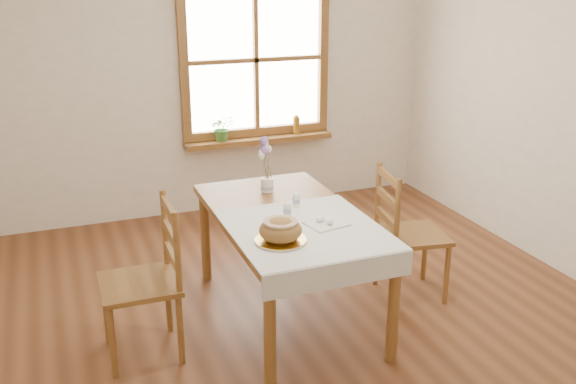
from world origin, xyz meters
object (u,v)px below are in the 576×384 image
at_px(dining_table, 288,226).
at_px(chair_right, 413,233).
at_px(bread_plate, 281,241).
at_px(flower_vase, 267,186).
at_px(chair_left, 139,282).

distance_m(dining_table, chair_right, 0.96).
bearing_deg(bread_plate, flower_vase, 75.84).
bearing_deg(chair_left, bread_plate, 68.69).
bearing_deg(dining_table, chair_right, -2.18).
distance_m(bread_plate, flower_vase, 0.90).
relative_size(bread_plate, flower_vase, 2.94).
distance_m(chair_left, chair_right, 1.95).
height_order(dining_table, chair_right, chair_right).
bearing_deg(flower_vase, chair_right, -27.09).
bearing_deg(flower_vase, bread_plate, -104.16).
bearing_deg(bread_plate, chair_left, 158.22).
height_order(chair_left, bread_plate, chair_left).
bearing_deg(bread_plate, dining_table, 63.95).
bearing_deg(chair_right, dining_table, 96.83).
height_order(chair_right, flower_vase, chair_right).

